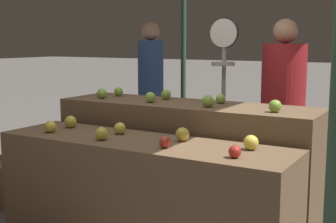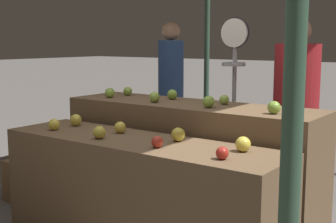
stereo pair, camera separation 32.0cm
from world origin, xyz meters
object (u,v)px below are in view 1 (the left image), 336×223
(produce_scale, at_px, (223,71))
(person_customer_left, at_px, (151,80))
(wooden_crate_side, at_px, (18,184))
(person_vendor_at_scale, at_px, (283,99))

(produce_scale, distance_m, person_customer_left, 1.66)
(wooden_crate_side, bearing_deg, person_vendor_at_scale, 32.93)
(person_customer_left, bearing_deg, produce_scale, 158.91)
(wooden_crate_side, bearing_deg, produce_scale, 32.20)
(produce_scale, height_order, person_vendor_at_scale, produce_scale)
(person_vendor_at_scale, xyz_separation_m, person_customer_left, (-1.79, 0.64, 0.05))
(person_vendor_at_scale, relative_size, person_customer_left, 0.98)
(produce_scale, bearing_deg, person_vendor_at_scale, 35.39)
(produce_scale, height_order, person_customer_left, person_customer_left)
(produce_scale, distance_m, wooden_crate_side, 2.06)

